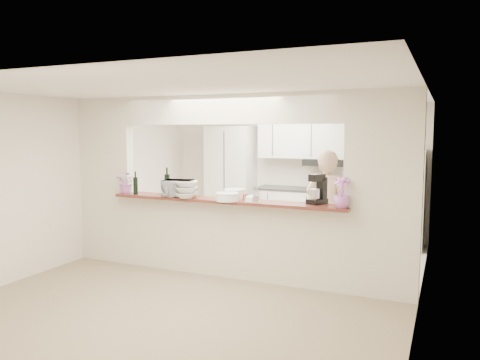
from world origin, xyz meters
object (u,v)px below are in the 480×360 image
Objects in this scene: refrigerator at (401,199)px; stand_mixer at (318,190)px; toaster_oven at (179,188)px; person at (327,211)px.

refrigerator is 4.47× the size of stand_mixer.
stand_mixer is (-0.79, -2.59, 0.41)m from refrigerator.
refrigerator reaches higher than toaster_oven.
refrigerator is 3.97× the size of toaster_oven.
toaster_oven is at bearing 29.56° from person.
refrigerator is 2.04m from person.
person is at bearing 13.86° from toaster_oven.
toaster_oven is 1.13× the size of stand_mixer.
person is (-0.06, 0.74, -0.39)m from stand_mixer.
toaster_oven is 1.96m from stand_mixer.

